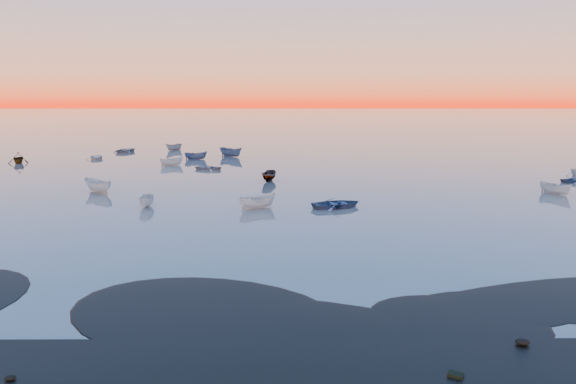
{
  "coord_description": "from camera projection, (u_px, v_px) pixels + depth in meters",
  "views": [
    {
      "loc": [
        3.0,
        -24.41,
        9.81
      ],
      "look_at": [
        3.3,
        28.0,
        0.76
      ],
      "focal_mm": 35.0,
      "sensor_mm": 36.0,
      "label": 1
    }
  ],
  "objects": [
    {
      "name": "mud_lobes",
      "position": [
        217.0,
        321.0,
        24.72
      ],
      "size": [
        140.0,
        6.0,
        0.07
      ],
      "primitive_type": null,
      "color": "black",
      "rests_on": "ground"
    },
    {
      "name": "boat_near_center",
      "position": [
        258.0,
        208.0,
        49.36
      ],
      "size": [
        3.04,
        3.83,
        1.23
      ],
      "primitive_type": "imported",
      "rotation": [
        0.0,
        0.0,
        2.08
      ],
      "color": "beige",
      "rests_on": "ground"
    },
    {
      "name": "moored_fleet",
      "position": [
        263.0,
        167.0,
        77.93
      ],
      "size": [
        124.0,
        58.0,
        1.2
      ],
      "primitive_type": null,
      "color": "beige",
      "rests_on": "ground"
    },
    {
      "name": "ground",
      "position": [
        271.0,
        140.0,
        124.25
      ],
      "size": [
        600.0,
        600.0,
        0.0
      ],
      "primitive_type": "plane",
      "color": "slate",
      "rests_on": "ground"
    }
  ]
}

